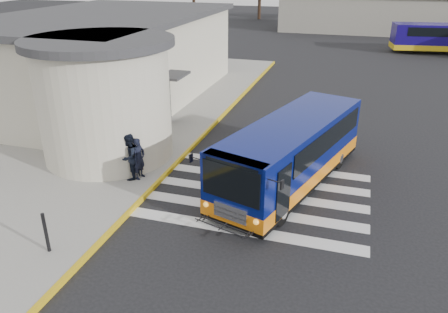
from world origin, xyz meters
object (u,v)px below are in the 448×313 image
(pedestrian_a, at_px, (139,158))
(pedestrian_b, at_px, (129,157))
(transit_bus, at_px, (291,155))
(bollard, at_px, (46,233))
(far_bus_a, at_px, (442,37))

(pedestrian_a, relative_size, pedestrian_b, 0.90)
(transit_bus, height_order, bollard, transit_bus)
(pedestrian_b, bearing_deg, bollard, -0.43)
(pedestrian_a, xyz_separation_m, pedestrian_b, (-0.30, -0.15, 0.09))
(transit_bus, distance_m, pedestrian_b, 5.90)
(bollard, distance_m, far_bus_a, 38.57)
(pedestrian_b, height_order, far_bus_a, far_bus_a)
(transit_bus, xyz_separation_m, far_bus_a, (8.80, 29.42, 0.25))
(pedestrian_b, xyz_separation_m, far_bus_a, (14.47, 31.02, 0.39))
(transit_bus, xyz_separation_m, pedestrian_b, (-5.67, -1.60, -0.14))
(transit_bus, height_order, pedestrian_a, transit_bus)
(bollard, bearing_deg, far_bus_a, 67.89)
(transit_bus, xyz_separation_m, pedestrian_a, (-5.37, -1.45, -0.23))
(pedestrian_a, bearing_deg, transit_bus, -65.60)
(pedestrian_a, height_order, bollard, pedestrian_a)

